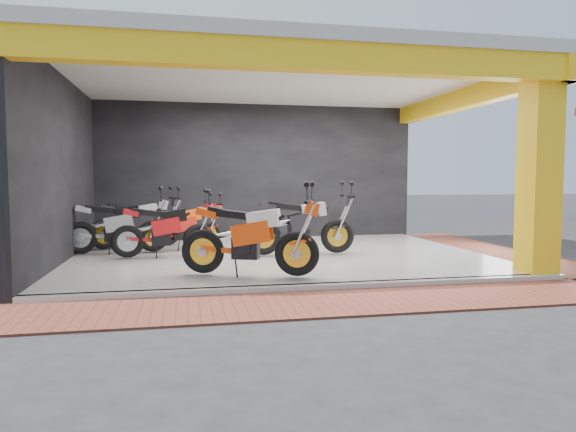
% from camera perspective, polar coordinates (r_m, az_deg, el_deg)
% --- Properties ---
extents(ground, '(80.00, 80.00, 0.00)m').
position_cam_1_polar(ground, '(8.42, 1.49, -6.85)').
color(ground, '#2D2D30').
rests_on(ground, ground).
extents(showroom_floor, '(8.00, 6.00, 0.10)m').
position_cam_1_polar(showroom_floor, '(10.34, -0.98, -4.51)').
color(showroom_floor, silver).
rests_on(showroom_floor, ground).
extents(showroom_ceiling, '(8.40, 6.40, 0.20)m').
position_cam_1_polar(showroom_ceiling, '(10.42, -1.01, 15.18)').
color(showroom_ceiling, beige).
rests_on(showroom_ceiling, corner_column).
extents(back_wall, '(8.20, 0.20, 3.50)m').
position_cam_1_polar(back_wall, '(13.29, -3.41, 4.76)').
color(back_wall, black).
rests_on(back_wall, ground).
extents(left_wall, '(0.20, 6.20, 3.50)m').
position_cam_1_polar(left_wall, '(10.31, -24.10, 4.58)').
color(left_wall, black).
rests_on(left_wall, ground).
extents(corner_column, '(0.50, 0.50, 3.50)m').
position_cam_1_polar(corner_column, '(9.20, 26.14, 4.62)').
color(corner_column, yellow).
rests_on(corner_column, ground).
extents(header_beam_front, '(8.40, 0.30, 0.40)m').
position_cam_1_polar(header_beam_front, '(7.49, 3.32, 17.21)').
color(header_beam_front, yellow).
rests_on(header_beam_front, corner_column).
extents(header_beam_right, '(0.30, 6.40, 0.40)m').
position_cam_1_polar(header_beam_right, '(11.76, 19.02, 12.21)').
color(header_beam_right, yellow).
rests_on(header_beam_right, corner_column).
extents(floor_kerb, '(8.00, 0.20, 0.10)m').
position_cam_1_polar(floor_kerb, '(7.44, 3.26, -7.93)').
color(floor_kerb, silver).
rests_on(floor_kerb, ground).
extents(paver_front, '(9.00, 1.40, 0.03)m').
position_cam_1_polar(paver_front, '(6.72, 4.96, -9.57)').
color(paver_front, brown).
rests_on(paver_front, ground).
extents(paver_right, '(1.40, 7.00, 0.03)m').
position_cam_1_polar(paver_right, '(12.16, 21.92, -3.68)').
color(paver_right, brown).
rests_on(paver_right, ground).
extents(moto_hero, '(2.46, 1.62, 1.41)m').
position_cam_1_polar(moto_hero, '(7.78, 1.00, -1.77)').
color(moto_hero, '#FF490A').
rests_on(moto_hero, showroom_floor).
extents(moto_row_a, '(2.31, 0.88, 1.40)m').
position_cam_1_polar(moto_row_a, '(10.28, 5.53, -0.36)').
color(moto_row_a, black).
rests_on(moto_row_a, showroom_floor).
extents(moto_row_b, '(2.10, 0.89, 1.25)m').
position_cam_1_polar(moto_row_b, '(10.13, -9.89, -0.89)').
color(moto_row_b, red).
rests_on(moto_row_b, showroom_floor).
extents(moto_row_c, '(2.02, 1.33, 1.16)m').
position_cam_1_polar(moto_row_c, '(11.24, -8.76, -0.63)').
color(moto_row_c, red).
rests_on(moto_row_c, showroom_floor).
extents(moto_row_d, '(2.17, 0.88, 1.30)m').
position_cam_1_polar(moto_row_d, '(10.80, -14.82, -0.53)').
color(moto_row_d, '#A9ACB1').
rests_on(moto_row_d, showroom_floor).
extents(moto_row_e, '(2.25, 1.41, 1.29)m').
position_cam_1_polar(moto_row_e, '(11.81, -13.25, -0.15)').
color(moto_row_e, black).
rests_on(moto_row_e, showroom_floor).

